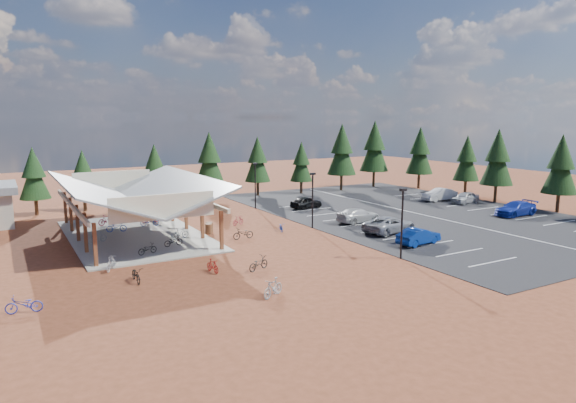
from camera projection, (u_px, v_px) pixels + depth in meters
The scene contains 45 objects.
ground at pixel (275, 239), 43.36m from camera, with size 140.00×140.00×0.00m, color #572B16.
asphalt_lot at pixel (414, 213), 54.94m from camera, with size 27.00×44.00×0.04m, color black.
concrete_pad at pixel (135, 235), 44.48m from camera, with size 10.60×18.60×0.10m, color gray.
bike_pavilion at pixel (133, 192), 43.87m from camera, with size 11.65×19.40×4.97m.
lamp_post_0 at pixel (402, 218), 36.73m from camera, with size 0.50×0.25×5.14m.
lamp_post_1 at pixel (313, 196), 47.03m from camera, with size 0.50×0.25×5.14m.
lamp_post_2 at pixel (255, 182), 57.32m from camera, with size 0.50×0.25×5.14m.
trash_bin_0 at pixel (210, 227), 45.71m from camera, with size 0.60×0.60×0.90m, color #51321D.
trash_bin_1 at pixel (209, 229), 45.06m from camera, with size 0.60×0.60×0.90m, color #51321D.
pine_1 at pixel (34, 174), 53.11m from camera, with size 3.07×3.07×7.15m.
pine_2 at pixel (83, 174), 55.67m from camera, with size 2.87×2.87×6.68m.
pine_3 at pixel (155, 167), 60.46m from camera, with size 3.03×3.03×7.07m.
pine_4 at pixel (209, 159), 62.45m from camera, with size 3.62×3.62×8.44m.
pine_5 at pixel (258, 160), 66.50m from camera, with size 3.32×3.32×7.73m.
pine_6 at pixel (301, 162), 68.35m from camera, with size 3.00×3.00×6.98m.
pine_7 at pixel (342, 150), 71.10m from camera, with size 4.00×4.00×9.32m.
pine_8 at pixel (374, 146), 74.85m from camera, with size 4.17×4.17×9.71m.
pine_10 at pixel (561, 165), 54.74m from camera, with size 3.61×3.61×8.41m.
pine_11 at pixel (498, 158), 61.09m from camera, with size 3.80×3.80×8.84m.
pine_12 at pixel (467, 158), 67.48m from camera, with size 3.37×3.37×7.85m.
pine_13 at pixel (420, 151), 73.33m from camera, with size 3.80×3.80×8.85m.
bike_0 at pixel (147, 249), 38.01m from camera, with size 0.53×1.53×0.81m, color black.
bike_1 at pixel (97, 237), 41.50m from camera, with size 0.44×1.57×0.94m, color gray.
bike_2 at pixel (116, 227), 45.41m from camera, with size 0.60×1.73×0.91m, color #19359D.
bike_3 at pixel (107, 220), 48.23m from camera, with size 0.48×1.71×1.03m, color maroon.
bike_4 at pixel (173, 241), 40.38m from camera, with size 0.54×1.54×0.81m, color black.
bike_5 at pixel (180, 233), 42.86m from camera, with size 0.44×1.56×0.94m, color #94999D.
bike_6 at pixel (150, 221), 47.83m from camera, with size 0.59×1.69×0.89m, color #234A9E.
bike_7 at pixel (151, 217), 49.33m from camera, with size 0.51×1.79×1.08m, color maroon.
bike_8 at pixel (136, 274), 31.86m from camera, with size 0.64×1.84×0.97m, color black.
bike_9 at pixel (111, 263), 34.28m from camera, with size 0.46×1.61×0.97m, color gray.
bike_10 at pixel (24, 304), 26.77m from camera, with size 0.64×1.83×0.96m, color #202CA0.
bike_11 at pixel (213, 266), 33.87m from camera, with size 0.42×1.47×0.89m, color #9D0B0B.
bike_12 at pixel (258, 263), 34.33m from camera, with size 0.63×1.80×0.95m, color black.
bike_13 at pixel (273, 288), 29.19m from camera, with size 0.51×1.81×1.09m, color gray.
bike_14 at pixel (281, 227), 46.02m from camera, with size 0.53×1.53×0.80m, color navy.
bike_15 at pixel (238, 221), 48.74m from camera, with size 0.41×1.46×0.88m, color maroon.
bike_16 at pixel (243, 233), 43.15m from camera, with size 0.64×1.82×0.96m, color black.
car_1 at pixel (419, 236), 41.17m from camera, with size 1.41×4.04×1.33m, color navy.
car_2 at pixel (390, 224), 45.43m from camera, with size 2.40×5.21×1.45m, color gray.
car_3 at pixel (358, 215), 49.85m from camera, with size 1.92×4.71×1.37m, color #B4B4B4.
car_4 at pixel (306, 202), 57.52m from camera, with size 1.57×3.90×1.33m, color black.
car_7 at pixel (516, 209), 53.24m from camera, with size 2.07×5.09×1.48m, color #142896.
car_8 at pixel (465, 198), 60.90m from camera, with size 1.62×4.02×1.37m, color #AAADB3.
car_9 at pixel (440, 195), 62.71m from camera, with size 1.59×4.57×1.51m, color silver.
Camera 1 is at (-19.92, -37.30, 10.13)m, focal length 32.00 mm.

